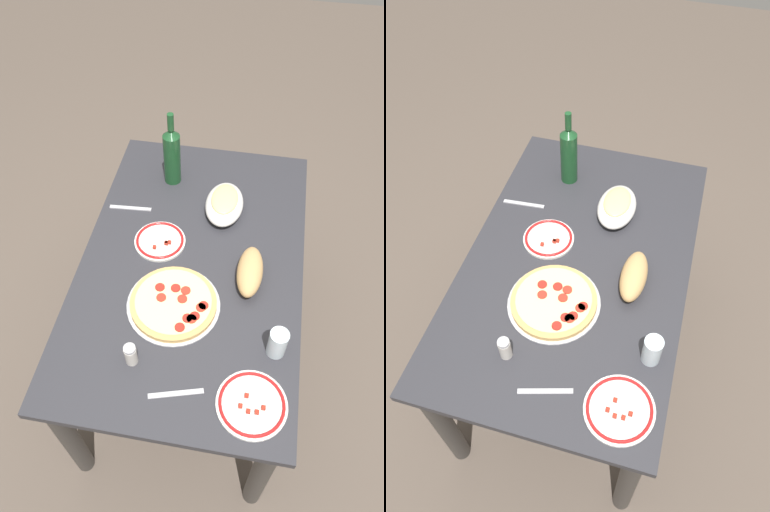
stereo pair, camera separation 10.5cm
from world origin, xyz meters
TOP-DOWN VIEW (x-y plane):
  - ground_plane at (0.00, 0.00)m, footprint 8.00×8.00m
  - dining_table at (0.00, 0.00)m, footprint 1.31×0.81m
  - pepperoni_pizza at (-0.20, 0.03)m, footprint 0.32×0.32m
  - baked_pasta_dish at (0.28, -0.08)m, footprint 0.24×0.15m
  - wine_bottle at (0.42, 0.16)m, footprint 0.07×0.07m
  - water_glass at (-0.31, -0.33)m, footprint 0.06×0.06m
  - side_plate_near at (-0.50, -0.27)m, footprint 0.22×0.22m
  - side_plate_far at (0.07, 0.14)m, footprint 0.20×0.20m
  - bread_loaf at (-0.04, -0.22)m, footprint 0.22×0.09m
  - spice_shaker at (-0.43, 0.12)m, footprint 0.04×0.04m
  - fork_left at (-0.51, -0.04)m, footprint 0.06×0.17m
  - fork_right at (0.22, 0.29)m, footprint 0.03×0.17m

SIDE VIEW (x-z plane):
  - ground_plane at x=0.00m, z-range 0.00..0.00m
  - dining_table at x=0.00m, z-range 0.24..0.95m
  - fork_left at x=-0.51m, z-range 0.71..0.72m
  - fork_right at x=0.22m, z-range 0.71..0.72m
  - side_plate_near at x=-0.50m, z-range 0.71..0.73m
  - side_plate_far at x=0.07m, z-range 0.71..0.73m
  - pepperoni_pizza at x=-0.20m, z-range 0.71..0.75m
  - baked_pasta_dish at x=0.28m, z-range 0.72..0.79m
  - bread_loaf at x=-0.04m, z-range 0.71..0.80m
  - spice_shaker at x=-0.43m, z-range 0.71..0.80m
  - water_glass at x=-0.31m, z-range 0.71..0.82m
  - wine_bottle at x=0.42m, z-range 0.69..1.01m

